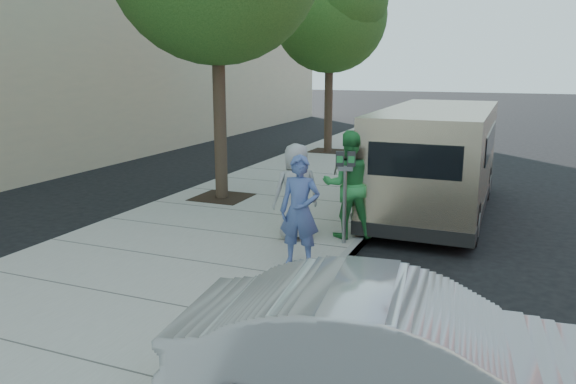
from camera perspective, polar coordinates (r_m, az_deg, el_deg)
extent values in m
plane|color=black|center=(9.86, -1.74, -5.54)|extent=(120.00, 120.00, 0.00)
cube|color=gray|center=(10.27, -6.85, -4.44)|extent=(5.00, 60.00, 0.15)
cube|color=gray|center=(9.37, 6.37, -6.13)|extent=(0.12, 60.00, 0.16)
cube|color=black|center=(12.88, -6.72, -0.51)|extent=(1.20, 1.20, 0.01)
cylinder|color=#38281E|center=(12.58, -6.95, 8.28)|extent=(0.28, 0.28, 3.96)
cube|color=black|center=(19.74, 4.06, 4.19)|extent=(1.20, 1.20, 0.01)
cylinder|color=#38281E|center=(19.56, 4.14, 9.28)|extent=(0.28, 0.28, 3.52)
sphere|color=#1F4B19|center=(19.59, 4.28, 17.50)|extent=(3.80, 3.80, 3.80)
sphere|color=#1F4B19|center=(20.25, 3.35, 18.21)|extent=(2.66, 2.66, 2.66)
cylinder|color=gray|center=(9.43, 5.76, -1.57)|extent=(0.06, 0.06, 1.24)
cube|color=gray|center=(9.29, 5.85, 2.42)|extent=(0.25, 0.13, 0.09)
cube|color=#2D2D30|center=(9.26, 5.29, 3.38)|extent=(0.16, 0.14, 0.24)
cube|color=#2D2D30|center=(9.26, 6.46, 3.35)|extent=(0.16, 0.14, 0.24)
cube|color=tan|center=(12.09, 14.85, 3.46)|extent=(2.06, 5.51, 2.03)
cube|color=tan|center=(15.12, 16.27, 3.24)|extent=(1.88, 0.57, 0.87)
cube|color=black|center=(9.33, 12.69, 3.10)|extent=(1.53, 0.03, 0.56)
cylinder|color=black|center=(14.14, 12.05, 1.45)|extent=(0.27, 0.78, 0.77)
cylinder|color=black|center=(13.94, 19.31, 0.85)|extent=(0.27, 0.78, 0.77)
cylinder|color=black|center=(10.56, 8.36, -2.23)|extent=(0.27, 0.78, 0.77)
cylinder|color=black|center=(10.30, 18.09, -3.12)|extent=(0.27, 0.78, 0.77)
imported|color=#B5B8BD|center=(5.06, 11.35, -16.43)|extent=(4.10, 1.84, 1.31)
imported|color=#475C97|center=(8.32, 1.21, -1.94)|extent=(0.65, 0.47, 1.67)
imported|color=green|center=(9.74, 6.19, 0.78)|extent=(1.12, 1.02, 1.87)
imported|color=#9C9C9E|center=(9.61, 0.86, 0.05)|extent=(0.97, 0.91, 1.66)
imported|color=gray|center=(10.73, 7.80, 2.15)|extent=(1.25, 0.86, 1.98)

